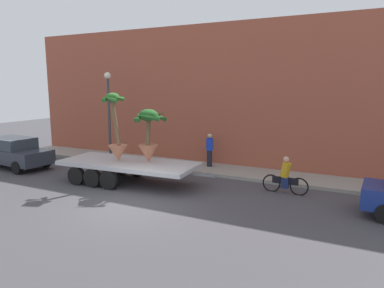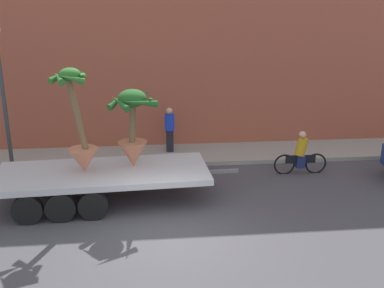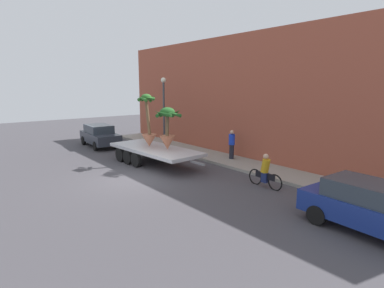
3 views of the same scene
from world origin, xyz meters
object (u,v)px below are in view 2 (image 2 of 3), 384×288
Objects in this scene: street_lamp at (1,78)px; pedestrian_near_gate at (170,129)px; potted_palm_rear at (79,131)px; potted_palm_middle at (133,127)px; cyclist at (301,155)px; flatbed_trailer at (94,178)px.

pedestrian_near_gate is at bearing 10.42° from street_lamp.
potted_palm_middle is at bearing 11.66° from potted_palm_rear.
potted_palm_middle reaches higher than cyclist.
potted_palm_middle is at bearing -166.27° from cyclist.
potted_palm_rear is 1.75× the size of pedestrian_near_gate.
pedestrian_near_gate is (2.73, 4.03, -1.16)m from potted_palm_rear.
potted_palm_rear reaches higher than potted_palm_middle.
flatbed_trailer is 4.67m from pedestrian_near_gate.
pedestrian_near_gate is (1.24, 3.72, -1.14)m from potted_palm_middle.
potted_palm_middle is at bearing -31.74° from street_lamp.
potted_palm_rear is at bearing -166.70° from cyclist.
pedestrian_near_gate reaches higher than flatbed_trailer.
potted_palm_middle is (1.17, 0.27, 1.41)m from flatbed_trailer.
flatbed_trailer is at bearing -166.37° from cyclist.
flatbed_trailer is 2.40× the size of potted_palm_rear.
flatbed_trailer is at bearing -121.10° from pedestrian_near_gate.
potted_palm_rear is at bearing -124.08° from pedestrian_near_gate.
flatbed_trailer is 1.86m from potted_palm_middle.
pedestrian_near_gate is at bearing 151.45° from cyclist.
potted_palm_middle is 4.09m from pedestrian_near_gate.
flatbed_trailer is 1.49× the size of street_lamp.
street_lamp reaches higher than cyclist.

